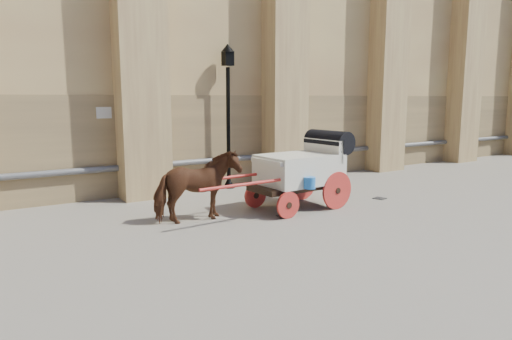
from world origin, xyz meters
TOP-DOWN VIEW (x-y plane):
  - ground at (0.00, 0.00)m, footprint 90.00×90.00m
  - horse at (-0.81, 0.33)m, footprint 2.03×0.98m
  - carriage at (2.24, 0.19)m, footprint 4.72×1.74m
  - street_lamp at (1.80, 3.60)m, footprint 0.43×0.43m
  - drain_grate_near at (1.20, -0.38)m, footprint 0.39×0.39m
  - drain_grate_far at (4.77, -0.17)m, footprint 0.39×0.39m

SIDE VIEW (x-z plane):
  - ground at x=0.00m, z-range 0.00..0.00m
  - drain_grate_near at x=1.20m, z-range 0.00..0.01m
  - drain_grate_far at x=4.77m, z-range 0.00..0.01m
  - horse at x=-0.81m, z-range 0.00..1.69m
  - carriage at x=2.24m, z-range 0.08..2.11m
  - street_lamp at x=1.80m, z-range 0.16..4.75m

